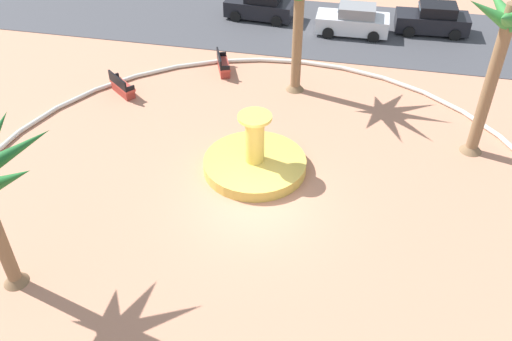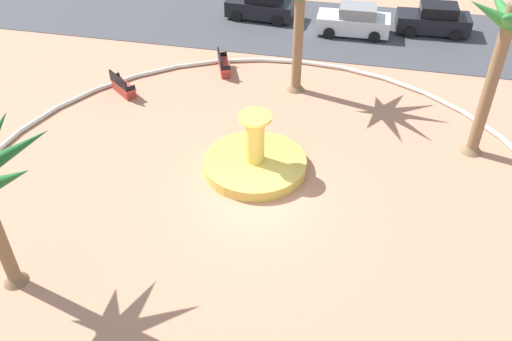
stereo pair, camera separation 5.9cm
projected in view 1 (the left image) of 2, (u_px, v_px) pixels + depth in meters
name	position (u px, v px, depth m)	size (l,w,h in m)	color
ground_plane	(257.00, 202.00, 20.16)	(80.00, 80.00, 0.00)	tan
plaza_curb	(257.00, 200.00, 20.10)	(22.19, 22.19, 0.20)	silver
street_asphalt	(313.00, 28.00, 32.03)	(48.00, 8.00, 0.03)	#424247
fountain	(255.00, 162.00, 21.48)	(4.00, 4.00, 2.47)	gold
palm_tree_by_curb	(502.00, 47.00, 19.77)	(3.10, 3.14, 6.46)	brown
bench_east	(122.00, 87.00, 25.98)	(1.56, 1.39, 1.00)	#B73D33
bench_west	(223.00, 66.00, 27.67)	(1.05, 1.67, 1.00)	#B73D33
parked_car_leftmost	(261.00, 6.00, 32.62)	(4.11, 2.13, 1.67)	black
parked_car_second	(353.00, 21.00, 30.92)	(4.03, 1.97, 1.67)	silver
parked_car_third	(433.00, 20.00, 31.06)	(4.08, 2.08, 1.67)	black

